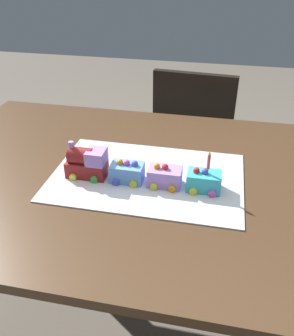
{
  "coord_description": "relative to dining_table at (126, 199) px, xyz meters",
  "views": [
    {
      "loc": [
        0.28,
        -0.97,
        1.38
      ],
      "look_at": [
        0.08,
        -0.01,
        0.77
      ],
      "focal_mm": 39.34,
      "sensor_mm": 36.0,
      "label": 1
    }
  ],
  "objects": [
    {
      "name": "chair",
      "position": [
        0.16,
        0.83,
        -0.16
      ],
      "size": [
        0.43,
        0.43,
        0.86
      ],
      "rotation": [
        0.0,
        0.0,
        3.05
      ],
      "color": "black",
      "rests_on": "ground"
    },
    {
      "name": "ground_plane",
      "position": [
        0.0,
        0.0,
        -0.63
      ],
      "size": [
        8.0,
        8.0,
        0.0
      ],
      "primitive_type": "plane",
      "color": "#6B6054"
    },
    {
      "name": "cake_board",
      "position": [
        0.08,
        -0.01,
        0.11
      ],
      "size": [
        0.6,
        0.4,
        0.0
      ],
      "primitive_type": "cube",
      "color": "silver",
      "rests_on": "dining_table"
    },
    {
      "name": "cake_car_gondola_sky_blue",
      "position": [
        0.02,
        -0.05,
        0.14
      ],
      "size": [
        0.1,
        0.08,
        0.07
      ],
      "color": "#669EEA",
      "rests_on": "cake_board"
    },
    {
      "name": "cake_car_flatbed_turquoise",
      "position": [
        0.26,
        -0.05,
        0.14
      ],
      "size": [
        0.1,
        0.08,
        0.07
      ],
      "color": "#38B7C6",
      "rests_on": "cake_board"
    },
    {
      "name": "birthday_candle",
      "position": [
        0.27,
        -0.05,
        0.21
      ],
      "size": [
        0.01,
        0.01,
        0.06
      ],
      "color": "#F24C59",
      "rests_on": "cake_car_flatbed_turquoise"
    },
    {
      "name": "cake_car_caboose_lavender",
      "position": [
        0.14,
        -0.05,
        0.14
      ],
      "size": [
        0.1,
        0.08,
        0.07
      ],
      "color": "#AD84E0",
      "rests_on": "cake_board"
    },
    {
      "name": "dining_table",
      "position": [
        0.0,
        0.0,
        0.0
      ],
      "size": [
        1.4,
        1.0,
        0.74
      ],
      "color": "#4C331E",
      "rests_on": "ground"
    },
    {
      "name": "cake_locomotive",
      "position": [
        -0.11,
        -0.05,
        0.16
      ],
      "size": [
        0.14,
        0.08,
        0.12
      ],
      "color": "maroon",
      "rests_on": "cake_board"
    }
  ]
}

